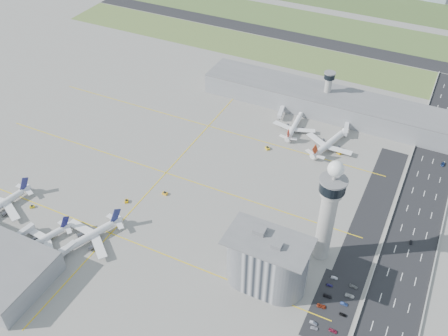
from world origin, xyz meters
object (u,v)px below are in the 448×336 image
at_px(tug_5, 339,153).
at_px(car_lot_0, 314,328).
at_px(car_lot_4, 330,285).
at_px(car_lot_7, 333,331).
at_px(tug_2, 127,201).
at_px(tug_4, 267,148).
at_px(admin_building, 267,262).
at_px(tug_1, 52,235).
at_px(airplane_far_b, 330,140).
at_px(car_hw_2, 443,164).
at_px(airplane_near_b, 39,239).
at_px(jet_bridge_far_1, 347,125).
at_px(car_lot_8, 343,315).
at_px(car_lot_11, 354,286).
at_px(car_lot_2, 321,306).
at_px(tug_3, 165,193).
at_px(car_lot_10, 350,296).
at_px(airplane_far_a, 295,124).
at_px(car_hw_4, 436,113).
at_px(jet_bridge_far_0, 283,109).
at_px(car_lot_9, 344,304).
at_px(jet_bridge_near_2, 55,260).
at_px(car_hw_1, 411,242).
at_px(car_lot_3, 328,296).
at_px(jet_bridge_near_1, 13,241).
at_px(tug_0, 32,207).
at_px(car_lot_1, 313,323).
at_px(car_lot_5, 334,278).
at_px(control_tower, 329,208).
at_px(secondary_tower, 328,88).

height_order(tug_5, car_lot_0, tug_5).
height_order(car_lot_4, car_lot_7, car_lot_7).
xyz_separation_m(tug_2, tug_4, (56.71, 87.62, 0.12)).
distance_m(admin_building, tug_1, 123.96).
height_order(airplane_far_b, tug_1, airplane_far_b).
xyz_separation_m(airplane_far_b, car_hw_2, (74.10, 14.26, -5.31)).
bearing_deg(admin_building, airplane_near_b, -164.99).
bearing_deg(jet_bridge_far_1, car_lot_8, 5.00).
height_order(tug_4, car_lot_11, tug_4).
bearing_deg(car_lot_7, car_lot_2, 42.57).
bearing_deg(admin_building, car_hw_2, 63.79).
distance_m(airplane_near_b, tug_3, 77.79).
bearing_deg(car_lot_10, tug_1, 99.18).
relative_size(airplane_near_b, airplane_far_a, 1.00).
relative_size(airplane_far_a, car_hw_4, 11.55).
bearing_deg(jet_bridge_far_0, car_lot_0, 15.70).
height_order(car_lot_7, car_lot_9, car_lot_9).
distance_m(airplane_near_b, jet_bridge_near_2, 18.00).
distance_m(tug_2, car_lot_9, 140.28).
bearing_deg(car_hw_1, admin_building, -144.21).
bearing_deg(car_lot_3, tug_2, 83.65).
relative_size(airplane_near_b, car_hw_1, 11.34).
relative_size(airplane_far_b, jet_bridge_far_0, 3.04).
distance_m(jet_bridge_near_1, jet_bridge_far_0, 210.89).
xyz_separation_m(car_lot_2, car_hw_1, (31.94, 62.72, -0.09)).
relative_size(tug_4, tug_5, 1.09).
height_order(car_lot_0, car_hw_2, car_hw_2).
height_order(tug_0, tug_5, tug_5).
bearing_deg(car_hw_4, tug_3, -125.82).
bearing_deg(car_hw_2, tug_0, -140.83).
bearing_deg(car_lot_2, car_hw_2, -20.47).
distance_m(airplane_far_b, tug_5, 10.84).
height_order(car_lot_1, car_lot_5, car_lot_1).
height_order(control_tower, car_lot_7, control_tower).
xyz_separation_m(car_lot_0, car_hw_2, (37.73, 156.62, 0.04)).
xyz_separation_m(jet_bridge_far_0, tug_3, (-31.67, -120.02, -1.95)).
height_order(tug_1, tug_4, tug_4).
relative_size(tug_5, car_lot_7, 0.75).
xyz_separation_m(car_lot_9, car_hw_2, (28.74, 137.12, 0.05)).
bearing_deg(car_lot_0, secondary_tower, 7.16).
height_order(car_lot_10, car_hw_2, car_hw_2).
xyz_separation_m(car_lot_3, car_hw_4, (24.10, 199.16, -0.08)).
bearing_deg(car_lot_11, tug_0, 99.35).
bearing_deg(car_lot_5, airplane_near_b, 101.64).
height_order(airplane_far_b, tug_2, airplane_far_b).
xyz_separation_m(tug_3, car_lot_5, (113.30, -16.53, -0.33)).
bearing_deg(car_lot_1, tug_5, 14.03).
xyz_separation_m(tug_2, car_lot_9, (139.60, -13.80, -0.25)).
height_order(secondary_tower, car_lot_11, secondary_tower).
relative_size(control_tower, car_lot_7, 15.84).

